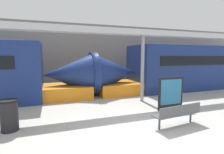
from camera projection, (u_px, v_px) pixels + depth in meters
name	position (u px, v px, depth m)	size (l,w,h in m)	color
ground_plane	(153.00, 133.00, 5.43)	(60.00, 60.00, 0.00)	#B2AFA8
station_wall	(87.00, 55.00, 14.48)	(56.00, 0.20, 5.00)	gray
train_left	(191.00, 68.00, 13.15)	(15.24, 2.93, 3.20)	navy
bench_near	(178.00, 113.00, 5.89)	(1.84, 0.64, 0.77)	#4C4F54
trash_bin	(9.00, 115.00, 5.54)	(0.55, 0.55, 1.01)	black
poster_board	(171.00, 93.00, 7.74)	(1.26, 0.07, 1.47)	black
support_column_near	(142.00, 69.00, 9.13)	(0.18, 0.18, 3.43)	gray
canopy_beam	(143.00, 33.00, 8.91)	(28.00, 0.60, 0.28)	#B7B7BC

